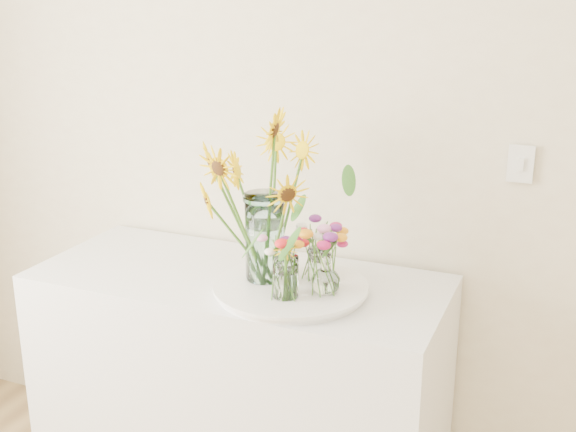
{
  "coord_description": "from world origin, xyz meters",
  "views": [
    {
      "loc": [
        0.62,
        -0.09,
        1.82
      ],
      "look_at": [
        -0.22,
        1.89,
        1.15
      ],
      "focal_mm": 45.0,
      "sensor_mm": 36.0,
      "label": 1
    }
  ],
  "objects_px": {
    "tray": "(291,290)",
    "small_vase_b": "(326,273)",
    "counter": "(241,393)",
    "mason_jar": "(265,237)",
    "small_vase_c": "(317,264)",
    "small_vase_a": "(286,278)"
  },
  "relations": [
    {
      "from": "counter",
      "to": "small_vase_b",
      "type": "height_order",
      "value": "small_vase_b"
    },
    {
      "from": "small_vase_a",
      "to": "small_vase_c",
      "type": "distance_m",
      "value": 0.18
    },
    {
      "from": "small_vase_b",
      "to": "small_vase_c",
      "type": "bearing_deg",
      "value": 124.62
    },
    {
      "from": "small_vase_b",
      "to": "tray",
      "type": "bearing_deg",
      "value": 174.71
    },
    {
      "from": "small_vase_b",
      "to": "counter",
      "type": "bearing_deg",
      "value": 167.42
    },
    {
      "from": "small_vase_c",
      "to": "small_vase_b",
      "type": "bearing_deg",
      "value": -55.38
    },
    {
      "from": "tray",
      "to": "mason_jar",
      "type": "relative_size",
      "value": 1.62
    },
    {
      "from": "small_vase_c",
      "to": "tray",
      "type": "bearing_deg",
      "value": -128.81
    },
    {
      "from": "small_vase_b",
      "to": "small_vase_c",
      "type": "distance_m",
      "value": 0.11
    },
    {
      "from": "mason_jar",
      "to": "small_vase_b",
      "type": "bearing_deg",
      "value": -6.95
    },
    {
      "from": "counter",
      "to": "mason_jar",
      "type": "distance_m",
      "value": 0.63
    },
    {
      "from": "small_vase_a",
      "to": "small_vase_b",
      "type": "distance_m",
      "value": 0.13
    },
    {
      "from": "mason_jar",
      "to": "small_vase_a",
      "type": "distance_m",
      "value": 0.18
    },
    {
      "from": "small_vase_a",
      "to": "small_vase_c",
      "type": "height_order",
      "value": "small_vase_a"
    },
    {
      "from": "tray",
      "to": "small_vase_a",
      "type": "xyz_separation_m",
      "value": [
        0.02,
        -0.09,
        0.08
      ]
    },
    {
      "from": "tray",
      "to": "small_vase_a",
      "type": "bearing_deg",
      "value": -76.57
    },
    {
      "from": "small_vase_a",
      "to": "small_vase_b",
      "type": "height_order",
      "value": "small_vase_a"
    },
    {
      "from": "counter",
      "to": "small_vase_b",
      "type": "bearing_deg",
      "value": -12.58
    },
    {
      "from": "counter",
      "to": "tray",
      "type": "distance_m",
      "value": 0.52
    },
    {
      "from": "tray",
      "to": "small_vase_b",
      "type": "bearing_deg",
      "value": -5.29
    },
    {
      "from": "tray",
      "to": "small_vase_b",
      "type": "relative_size",
      "value": 3.55
    },
    {
      "from": "tray",
      "to": "small_vase_c",
      "type": "bearing_deg",
      "value": 51.19
    }
  ]
}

